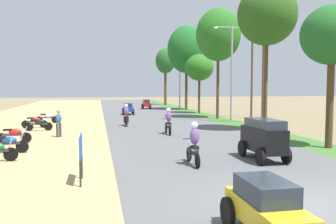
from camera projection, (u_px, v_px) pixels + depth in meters
The scene contains 26 objects.
ground_plane at pixel (303, 208), 8.93m from camera, with size 180.00×180.00×0.00m, color #7A6B4C.
road_strip at pixel (303, 206), 8.93m from camera, with size 9.00×140.00×0.08m, color #565659.
parked_motorbike_third at pixel (8, 142), 15.78m from camera, with size 1.80×0.54×0.94m.
parked_motorbike_fourth at pixel (14, 134), 18.57m from camera, with size 1.80×0.54×0.94m.
parked_motorbike_fifth at pixel (39, 123), 23.80m from camera, with size 1.80×0.54×0.94m.
parked_motorbike_sixth at pixel (35, 121), 25.41m from camera, with size 1.80×0.54×0.94m.
parked_motorbike_seventh at pixel (47, 117), 28.77m from camera, with size 1.80×0.54×0.94m.
street_signboard at pixel (81, 149), 10.96m from camera, with size 0.06×1.30×1.50m.
pedestrian_on_shoulder at pixel (59, 122), 20.85m from camera, with size 0.43×0.38×1.62m.
median_tree_nearest at pixel (332, 36), 16.84m from camera, with size 2.96×2.96×6.88m.
median_tree_second at pixel (267, 15), 22.81m from camera, with size 3.82×3.82×9.59m.
median_tree_third at pixel (218, 35), 32.26m from camera, with size 4.08×4.08×10.10m.
median_tree_fourth at pixel (199, 68), 38.71m from camera, with size 3.11×3.11×6.51m.
median_tree_fifth at pixel (186, 50), 44.15m from camera, with size 4.78×4.78×10.54m.
median_tree_sixth at pixel (165, 61), 56.12m from camera, with size 3.13×3.13×9.00m.
streetlamp_near at pixel (232, 67), 29.03m from camera, with size 3.16×0.20×7.93m.
streetlamp_mid at pixel (180, 74), 47.32m from camera, with size 3.16×0.20×8.16m.
utility_pole_near at pixel (263, 65), 28.38m from camera, with size 1.80×0.20×9.14m.
utility_pole_far at pixel (252, 69), 33.70m from camera, with size 1.80×0.20×9.01m.
car_sedan_yellow at pixel (267, 207), 6.78m from camera, with size 1.10×2.26×1.19m.
car_van_black at pixel (263, 137), 14.22m from camera, with size 1.19×2.41×1.67m.
car_sedan_blue at pixel (128, 108), 37.15m from camera, with size 1.10×2.26×1.19m.
car_hatchback_red at pixel (146, 104), 46.53m from camera, with size 1.04×2.00×1.23m.
motorbike_foreground_rider at pixel (193, 145), 13.37m from camera, with size 0.54×1.80×1.66m.
motorbike_ahead_second at pixel (168, 122), 21.94m from camera, with size 0.54×1.80×1.66m.
motorbike_ahead_third at pixel (126, 116), 26.53m from camera, with size 0.54×1.80×1.66m.
Camera 1 is at (-5.06, -7.90, 3.07)m, focal length 37.78 mm.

